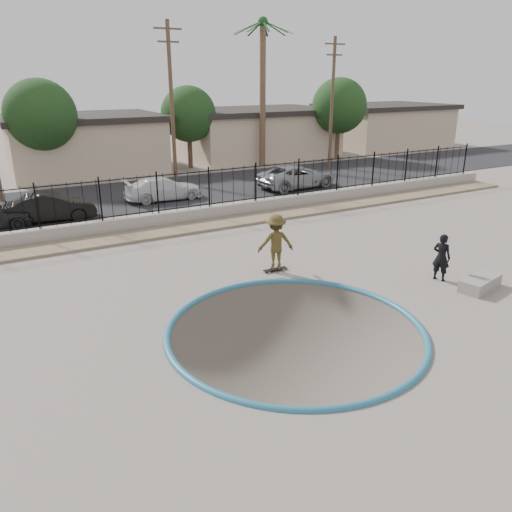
{
  "coord_description": "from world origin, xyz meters",
  "views": [
    {
      "loc": [
        -6.67,
        -10.93,
        6.46
      ],
      "look_at": [
        0.45,
        2.0,
        1.11
      ],
      "focal_mm": 35.0,
      "sensor_mm": 36.0,
      "label": 1
    }
  ],
  "objects": [
    {
      "name": "house_east_far",
      "position": [
        28.0,
        26.5,
        1.97
      ],
      "size": [
        11.6,
        8.6,
        3.9
      ],
      "color": "#C2A98B",
      "rests_on": "ground"
    },
    {
      "name": "retaining_wall",
      "position": [
        0.0,
        10.3,
        0.3
      ],
      "size": [
        42.0,
        0.45,
        0.6
      ],
      "primitive_type": "cube",
      "color": "gray",
      "rests_on": "ground"
    },
    {
      "name": "house_center",
      "position": [
        0.0,
        26.5,
        1.97
      ],
      "size": [
        10.6,
        8.6,
        3.9
      ],
      "color": "#C2A98B",
      "rests_on": "ground"
    },
    {
      "name": "concrete_ledge",
      "position": [
        6.72,
        -1.5,
        0.2
      ],
      "size": [
        1.72,
        1.05,
        0.4
      ],
      "primitive_type": "cube",
      "rotation": [
        0.0,
        0.0,
        0.23
      ],
      "color": "gray",
      "rests_on": "ground"
    },
    {
      "name": "street_tree_left",
      "position": [
        -3.0,
        23.0,
        4.19
      ],
      "size": [
        4.32,
        4.32,
        6.36
      ],
      "color": "#473323",
      "rests_on": "ground"
    },
    {
      "name": "ground",
      "position": [
        0.0,
        12.0,
        -1.1
      ],
      "size": [
        120.0,
        120.0,
        2.2
      ],
      "primitive_type": "cube",
      "color": "gray",
      "rests_on": "ground"
    },
    {
      "name": "palm_right",
      "position": [
        12.0,
        22.0,
        7.33
      ],
      "size": [
        2.3,
        2.3,
        10.3
      ],
      "color": "brown",
      "rests_on": "ground"
    },
    {
      "name": "rock_strip",
      "position": [
        0.0,
        9.2,
        0.06
      ],
      "size": [
        42.0,
        1.6,
        0.11
      ],
      "primitive_type": "cube",
      "color": "#8B785B",
      "rests_on": "ground"
    },
    {
      "name": "street_tree_mid",
      "position": [
        7.0,
        24.0,
        3.84
      ],
      "size": [
        3.96,
        3.96,
        5.83
      ],
      "color": "#473323",
      "rests_on": "ground"
    },
    {
      "name": "bowl_pit",
      "position": [
        0.0,
        -1.0,
        0.0
      ],
      "size": [
        6.84,
        6.84,
        1.8
      ],
      "primitive_type": null,
      "color": "#4E443C",
      "rests_on": "ground"
    },
    {
      "name": "car_b",
      "position": [
        -4.19,
        13.4,
        0.7
      ],
      "size": [
        4.1,
        1.69,
        1.32
      ],
      "primitive_type": "imported",
      "rotation": [
        0.0,
        0.0,
        1.5
      ],
      "color": "black",
      "rests_on": "street"
    },
    {
      "name": "fence",
      "position": [
        0.0,
        10.3,
        1.5
      ],
      "size": [
        40.0,
        0.04,
        1.8
      ],
      "color": "black",
      "rests_on": "retaining_wall"
    },
    {
      "name": "street_tree_right",
      "position": [
        19.0,
        22.0,
        4.19
      ],
      "size": [
        4.32,
        4.32,
        6.36
      ],
      "color": "#473323",
      "rests_on": "ground"
    },
    {
      "name": "street",
      "position": [
        0.0,
        17.0,
        0.02
      ],
      "size": [
        90.0,
        8.0,
        0.04
      ],
      "primitive_type": "cube",
      "color": "black",
      "rests_on": "ground"
    },
    {
      "name": "house_east",
      "position": [
        14.0,
        26.5,
        1.97
      ],
      "size": [
        12.6,
        8.6,
        3.9
      ],
      "color": "#C2A98B",
      "rests_on": "ground"
    },
    {
      "name": "skateboard",
      "position": [
        1.77,
        3.0,
        0.06
      ],
      "size": [
        0.88,
        0.24,
        0.08
      ],
      "rotation": [
        0.0,
        0.0,
        -0.03
      ],
      "color": "black",
      "rests_on": "ground"
    },
    {
      "name": "videographer",
      "position": [
        6.17,
        -0.33,
        0.8
      ],
      "size": [
        0.57,
        0.68,
        1.6
      ],
      "primitive_type": "imported",
      "rotation": [
        0.0,
        0.0,
        1.95
      ],
      "color": "black",
      "rests_on": "ground"
    },
    {
      "name": "car_c",
      "position": [
        1.83,
        15.0,
        0.65
      ],
      "size": [
        4.25,
        1.78,
        1.23
      ],
      "primitive_type": "imported",
      "rotation": [
        0.0,
        0.0,
        1.56
      ],
      "color": "silver",
      "rests_on": "street"
    },
    {
      "name": "utility_pole_right",
      "position": [
        16.0,
        19.0,
        4.7
      ],
      "size": [
        1.7,
        0.24,
        9.0
      ],
      "color": "#473323",
      "rests_on": "ground"
    },
    {
      "name": "coping_ring",
      "position": [
        0.0,
        -1.0,
        0.0
      ],
      "size": [
        7.04,
        7.04,
        0.2
      ],
      "primitive_type": "torus",
      "color": "#296A85",
      "rests_on": "ground"
    },
    {
      "name": "utility_pole_mid",
      "position": [
        4.0,
        19.0,
        4.96
      ],
      "size": [
        1.7,
        0.24,
        9.5
      ],
      "color": "#473323",
      "rests_on": "ground"
    },
    {
      "name": "car_d",
      "position": [
        9.94,
        14.12,
        0.72
      ],
      "size": [
        5.06,
        2.63,
        1.36
      ],
      "primitive_type": "imported",
      "rotation": [
        0.0,
        0.0,
        1.65
      ],
      "color": "gray",
      "rests_on": "street"
    },
    {
      "name": "skater",
      "position": [
        1.77,
        3.0,
        0.97
      ],
      "size": [
        1.4,
        1.05,
        1.93
      ],
      "primitive_type": "imported",
      "rotation": [
        0.0,
        0.0,
        2.85
      ],
      "color": "brown",
      "rests_on": "ground"
    }
  ]
}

